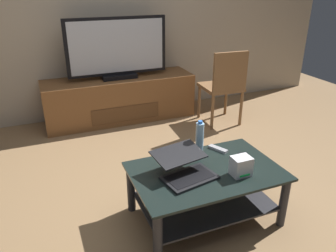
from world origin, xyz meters
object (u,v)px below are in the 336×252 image
laptop (185,168)px  water_bottle_near (200,140)px  media_cabinet (120,99)px  dining_chair (224,84)px  television (117,50)px  tv_remote (218,149)px  coffee_table (205,186)px  cell_phone (245,157)px  router_box (241,166)px

laptop → water_bottle_near: size_ratio=1.41×
media_cabinet → water_bottle_near: bearing=-86.4°
media_cabinet → dining_chair: size_ratio=2.02×
television → tv_remote: bearing=-80.5°
television → water_bottle_near: bearing=-86.3°
coffee_table → dining_chair: size_ratio=1.15×
media_cabinet → tv_remote: 1.91m
television → cell_phone: (0.44, -2.04, -0.47)m
television → cell_phone: bearing=-77.9°
television → laptop: television is taller
coffee_table → dining_chair: 1.81m
tv_remote → cell_phone: bearing=-81.0°
coffee_table → cell_phone: (0.36, 0.04, 0.13)m
television → tv_remote: (0.31, -1.85, -0.47)m
laptop → water_bottle_near: (0.21, 0.20, 0.08)m
water_bottle_near → tv_remote: water_bottle_near is taller
laptop → tv_remote: bearing=30.5°
cell_phone → tv_remote: tv_remote is taller
tv_remote → laptop: bearing=-174.9°
coffee_table → tv_remote: size_ratio=6.54×
router_box → water_bottle_near: 0.37m
dining_chair → cell_phone: dining_chair is taller
laptop → dining_chair: bearing=51.0°
laptop → tv_remote: 0.46m
coffee_table → television: television is taller
media_cabinet → coffee_table: bearing=-87.8°
water_bottle_near → cell_phone: water_bottle_near is taller
water_bottle_near → dining_chair: bearing=52.3°
water_bottle_near → cell_phone: (0.32, -0.15, -0.14)m
media_cabinet → laptop: size_ratio=4.40×
cell_phone → tv_remote: (-0.13, 0.19, 0.01)m
dining_chair → tv_remote: size_ratio=5.67×
media_cabinet → television: television is taller
laptop → water_bottle_near: 0.30m
television → laptop: bearing=-92.4°
cell_phone → coffee_table: bearing=-156.2°
media_cabinet → laptop: laptop is taller
television → coffee_table: bearing=-87.8°
router_box → tv_remote: 0.38m
tv_remote → television: bearing=74.1°
dining_chair → tv_remote: dining_chair is taller
dining_chair → water_bottle_near: (-0.99, -1.28, 0.03)m
coffee_table → cell_phone: 0.38m
coffee_table → dining_chair: bearing=55.1°
television → router_box: bearing=-83.1°
media_cabinet → television: size_ratio=1.53×
dining_chair → media_cabinet: bearing=150.2°
television → router_box: size_ratio=8.78×
router_box → television: bearing=96.9°
coffee_table → media_cabinet: (-0.08, 2.11, -0.01)m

